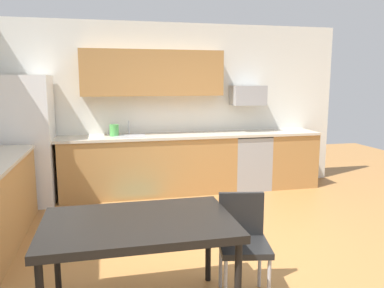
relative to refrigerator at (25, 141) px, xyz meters
name	(u,v)px	position (x,y,z in m)	size (l,w,h in m)	color
ground_plane	(213,254)	(2.18, -2.22, -0.93)	(12.00, 12.00, 0.00)	#9E6B38
wall_back	(170,107)	(2.18, 0.43, 0.42)	(5.80, 0.10, 2.70)	silver
cabinet_run_back	(150,166)	(1.79, 0.08, -0.48)	(2.72, 0.60, 0.90)	#AD7A42
cabinet_run_back_right	(288,159)	(4.16, 0.08, -0.48)	(0.83, 0.60, 0.90)	#AD7A42
countertop_back	(174,136)	(2.18, 0.08, -0.01)	(4.80, 0.64, 0.04)	beige
upper_cabinets_back	(153,73)	(1.88, 0.21, 0.97)	(2.20, 0.34, 0.70)	#AD7A42
refrigerator	(25,141)	(0.00, 0.00, 0.00)	(0.76, 0.70, 1.86)	white
oven_range	(248,161)	(3.45, 0.08, -0.47)	(0.60, 0.60, 0.91)	#999BA0
microwave	(248,95)	(3.45, 0.18, 0.62)	(0.54, 0.36, 0.32)	#9EA0A5
sink_basin	(130,140)	(1.49, 0.08, -0.05)	(0.48, 0.40, 0.14)	#A5A8AD
sink_faucet	(129,128)	(1.49, 0.26, 0.11)	(0.02, 0.02, 0.24)	#B2B5BA
dining_table	(139,228)	(1.35, -3.10, -0.23)	(1.40, 0.90, 0.76)	black
chair_near_table	(243,237)	(2.21, -2.98, -0.43)	(0.47, 0.47, 0.85)	black
floor_mat	(139,207)	(1.56, -0.57, -0.92)	(0.70, 0.50, 0.01)	#198CBF
kettle	(114,131)	(1.26, 0.13, 0.09)	(0.14, 0.14, 0.20)	#4CA54C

